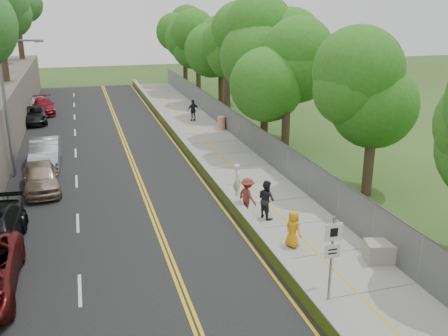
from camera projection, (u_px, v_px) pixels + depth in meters
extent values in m
plane|color=#33511E|center=(268.00, 263.00, 19.71)|extent=(140.00, 140.00, 0.00)
cube|color=black|center=(105.00, 164.00, 31.95)|extent=(11.20, 66.00, 0.04)
cube|color=gray|center=(224.00, 154.00, 34.06)|extent=(4.20, 66.00, 0.05)
cube|color=#A2E31E|center=(191.00, 153.00, 33.36)|extent=(0.42, 66.00, 0.60)
cube|color=slate|center=(253.00, 138.00, 34.32)|extent=(0.04, 66.00, 2.00)
cylinder|color=gray|center=(6.00, 110.00, 28.38)|extent=(0.18, 0.18, 8.00)
cylinder|color=gray|center=(18.00, 40.00, 27.47)|extent=(2.30, 0.13, 0.13)
cube|color=gray|center=(39.00, 41.00, 27.78)|extent=(0.50, 0.22, 0.14)
cylinder|color=gray|center=(331.00, 259.00, 16.75)|extent=(0.09, 0.09, 3.10)
cube|color=white|center=(334.00, 232.00, 16.41)|extent=(0.62, 0.04, 0.62)
cube|color=white|center=(332.00, 251.00, 16.63)|extent=(0.56, 0.04, 0.50)
cylinder|color=#C3400A|center=(221.00, 123.00, 40.57)|extent=(0.63, 0.63, 1.03)
cube|color=gray|center=(381.00, 252.00, 19.69)|extent=(1.38, 1.17, 0.79)
imported|color=#A28777|center=(41.00, 177.00, 27.05)|extent=(2.28, 4.72, 1.55)
imported|color=#9B9CA2|center=(45.00, 153.00, 31.37)|extent=(1.79, 5.01, 1.65)
imported|color=black|center=(33.00, 115.00, 42.68)|extent=(2.64, 5.05, 1.36)
imported|color=maroon|center=(43.00, 106.00, 46.41)|extent=(2.41, 5.00, 1.40)
imported|color=white|center=(38.00, 104.00, 47.04)|extent=(1.91, 4.34, 1.45)
imported|color=orange|center=(293.00, 229.00, 20.74)|extent=(0.77, 0.92, 1.60)
imported|color=white|center=(237.00, 180.00, 26.24)|extent=(0.44, 0.66, 1.78)
imported|color=black|center=(266.00, 199.00, 23.55)|extent=(0.96, 1.08, 1.86)
imported|color=maroon|center=(247.00, 196.00, 24.01)|extent=(1.03, 1.34, 1.82)
imported|color=black|center=(193.00, 110.00, 43.34)|extent=(1.14, 0.63, 1.85)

